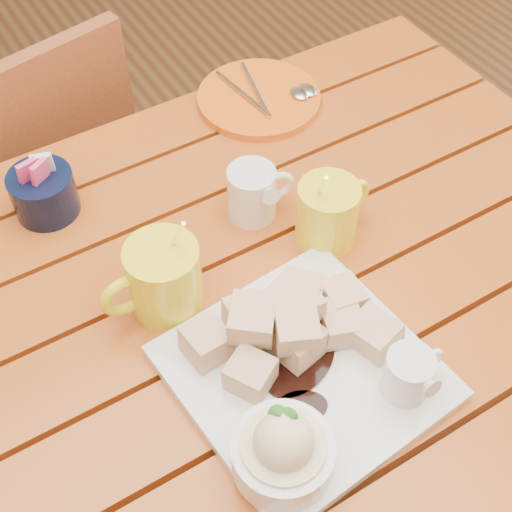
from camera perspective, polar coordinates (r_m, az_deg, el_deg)
ground at (r=1.58m, az=-1.44°, el=-19.63°), size 5.00×5.00×0.00m
table at (r=1.00m, az=-2.15°, el=-7.09°), size 1.20×0.79×0.75m
dessert_plate at (r=0.81m, az=3.63°, el=-9.56°), size 0.30×0.30×0.11m
coffee_mug_left at (r=0.87m, az=-7.53°, el=-1.79°), size 0.13×0.09×0.15m
coffee_mug_right at (r=0.95m, az=5.84°, el=3.53°), size 0.12×0.08×0.14m
cream_pitcher at (r=0.98m, az=-0.21°, el=5.15°), size 0.10×0.08×0.08m
sugar_caddy at (r=1.03m, az=-16.63°, el=4.91°), size 0.09×0.09×0.10m
orange_saucer at (r=1.18m, az=0.33°, el=12.52°), size 0.20×0.20×0.02m
chair_far at (r=1.46m, az=-17.82°, el=3.89°), size 0.48×0.48×0.86m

